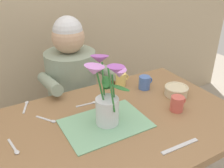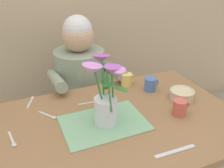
{
  "view_description": "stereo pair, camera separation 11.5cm",
  "coord_description": "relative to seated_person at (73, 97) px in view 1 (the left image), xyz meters",
  "views": [
    {
      "loc": [
        -0.53,
        -0.84,
        1.45
      ],
      "look_at": [
        -0.02,
        0.05,
        0.92
      ],
      "focal_mm": 39.33,
      "sensor_mm": 36.0,
      "label": 1
    },
    {
      "loc": [
        -0.43,
        -0.89,
        1.45
      ],
      "look_at": [
        -0.02,
        0.05,
        0.92
      ],
      "focal_mm": 39.33,
      "sensor_mm": 36.0,
      "label": 2
    }
  ],
  "objects": [
    {
      "name": "coffee_cup",
      "position": [
        0.31,
        -0.41,
        0.22
      ],
      "size": [
        0.09,
        0.07,
        0.08
      ],
      "color": "#476BB7",
      "rests_on": "dining_table"
    },
    {
      "name": "dining_table",
      "position": [
        0.02,
        -0.62,
        0.08
      ],
      "size": [
        1.2,
        0.8,
        0.74
      ],
      "color": "olive",
      "rests_on": "ground_plane"
    },
    {
      "name": "spoon_3",
      "position": [
        -0.48,
        -0.58,
        0.18
      ],
      "size": [
        0.03,
        0.12,
        0.01
      ],
      "color": "silver",
      "rests_on": "dining_table"
    },
    {
      "name": "striped_placemat",
      "position": [
        -0.06,
        -0.61,
        0.18
      ],
      "size": [
        0.4,
        0.28,
        0.0
      ],
      "primitive_type": "cube",
      "color": "#7AB289",
      "rests_on": "dining_table"
    },
    {
      "name": "seated_person",
      "position": [
        0.0,
        0.0,
        0.0
      ],
      "size": [
        0.45,
        0.47,
        1.14
      ],
      "rotation": [
        0.0,
        0.0,
        0.06
      ],
      "color": "#4C4C56",
      "rests_on": "ground_plane"
    },
    {
      "name": "spoon_2",
      "position": [
        -0.36,
        -0.25,
        0.18
      ],
      "size": [
        0.06,
        0.12,
        0.01
      ],
      "color": "silver",
      "rests_on": "dining_table"
    },
    {
      "name": "spoon_0",
      "position": [
        -0.05,
        -0.41,
        0.18
      ],
      "size": [
        0.12,
        0.03,
        0.01
      ],
      "color": "silver",
      "rests_on": "dining_table"
    },
    {
      "name": "dinner_knife",
      "position": [
        0.13,
        -0.91,
        0.18
      ],
      "size": [
        0.19,
        0.02,
        0.0
      ],
      "primitive_type": "cube",
      "rotation": [
        0.0,
        0.0,
        -0.03
      ],
      "color": "silver",
      "rests_on": "dining_table"
    },
    {
      "name": "spoon_4",
      "position": [
        -0.29,
        -0.45,
        0.18
      ],
      "size": [
        0.08,
        0.11,
        0.01
      ],
      "color": "silver",
      "rests_on": "dining_table"
    },
    {
      "name": "ceramic_bowl",
      "position": [
        0.42,
        -0.56,
        0.21
      ],
      "size": [
        0.14,
        0.14,
        0.06
      ],
      "color": "beige",
      "rests_on": "dining_table"
    },
    {
      "name": "ceramic_mug",
      "position": [
        0.21,
        -0.3,
        0.22
      ],
      "size": [
        0.09,
        0.07,
        0.08
      ],
      "color": "#E5C666",
      "rests_on": "dining_table"
    },
    {
      "name": "flower_vase",
      "position": [
        -0.05,
        -0.6,
        0.33
      ],
      "size": [
        0.22,
        0.29,
        0.32
      ],
      "color": "silver",
      "rests_on": "dining_table"
    },
    {
      "name": "tea_cup",
      "position": [
        0.31,
        -0.69,
        0.22
      ],
      "size": [
        0.09,
        0.07,
        0.08
      ],
      "color": "#CC564C",
      "rests_on": "dining_table"
    }
  ]
}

